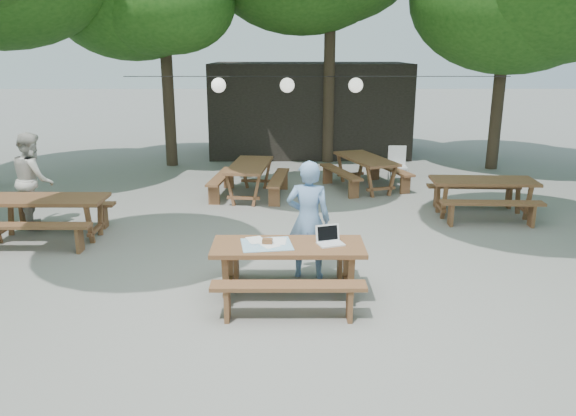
{
  "coord_description": "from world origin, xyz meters",
  "views": [
    {
      "loc": [
        -0.22,
        -7.35,
        3.23
      ],
      "look_at": [
        -0.2,
        0.29,
        1.05
      ],
      "focal_mm": 35.0,
      "sensor_mm": 36.0,
      "label": 1
    }
  ],
  "objects_px": {
    "second_person": "(33,179)",
    "plastic_chair": "(397,173)",
    "woman": "(308,220)",
    "main_picnic_table": "(288,270)",
    "picnic_table_nw": "(49,218)"
  },
  "relations": [
    {
      "from": "main_picnic_table",
      "to": "plastic_chair",
      "type": "distance_m",
      "value": 7.22
    },
    {
      "from": "main_picnic_table",
      "to": "woman",
      "type": "height_order",
      "value": "woman"
    },
    {
      "from": "second_person",
      "to": "woman",
      "type": "bearing_deg",
      "value": -144.64
    },
    {
      "from": "picnic_table_nw",
      "to": "plastic_chair",
      "type": "distance_m",
      "value": 8.11
    },
    {
      "from": "woman",
      "to": "plastic_chair",
      "type": "bearing_deg",
      "value": -104.98
    },
    {
      "from": "second_person",
      "to": "plastic_chair",
      "type": "distance_m",
      "value": 8.24
    },
    {
      "from": "main_picnic_table",
      "to": "woman",
      "type": "bearing_deg",
      "value": 68.05
    },
    {
      "from": "picnic_table_nw",
      "to": "main_picnic_table",
      "type": "bearing_deg",
      "value": -29.88
    },
    {
      "from": "woman",
      "to": "second_person",
      "type": "relative_size",
      "value": 0.98
    },
    {
      "from": "main_picnic_table",
      "to": "woman",
      "type": "relative_size",
      "value": 1.16
    },
    {
      "from": "second_person",
      "to": "plastic_chair",
      "type": "height_order",
      "value": "second_person"
    },
    {
      "from": "main_picnic_table",
      "to": "picnic_table_nw",
      "type": "height_order",
      "value": "same"
    },
    {
      "from": "picnic_table_nw",
      "to": "woman",
      "type": "distance_m",
      "value": 4.79
    },
    {
      "from": "woman",
      "to": "plastic_chair",
      "type": "xyz_separation_m",
      "value": [
        2.44,
        5.96,
        -0.61
      ]
    },
    {
      "from": "woman",
      "to": "plastic_chair",
      "type": "relative_size",
      "value": 1.92
    }
  ]
}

